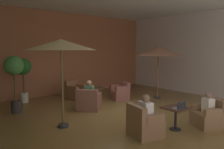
# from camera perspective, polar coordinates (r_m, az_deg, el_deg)

# --- Properties ---
(ground_plane) EXTENTS (10.52, 9.02, 0.02)m
(ground_plane) POSITION_cam_1_polar(r_m,az_deg,el_deg) (7.94, 2.06, -10.06)
(ground_plane) COLOR brown
(wall_back_brick) EXTENTS (10.52, 0.08, 4.13)m
(wall_back_brick) POSITION_cam_1_polar(r_m,az_deg,el_deg) (11.38, -12.78, 5.37)
(wall_back_brick) COLOR #A66140
(wall_back_brick) RESTS_ON ground_plane
(wall_right_plain) EXTENTS (0.08, 9.02, 4.13)m
(wall_right_plain) POSITION_cam_1_polar(r_m,az_deg,el_deg) (11.71, 21.96, 5.09)
(wall_right_plain) COLOR silver
(wall_right_plain) RESTS_ON ground_plane
(cafe_table_front_left) EXTENTS (0.69, 0.69, 0.64)m
(cafe_table_front_left) POSITION_cam_1_polar(r_m,az_deg,el_deg) (6.44, 16.42, -9.50)
(cafe_table_front_left) COLOR black
(cafe_table_front_left) RESTS_ON ground_plane
(armchair_front_left_north) EXTENTS (0.97, 0.97, 0.82)m
(armchair_front_left_north) POSITION_cam_1_polar(r_m,az_deg,el_deg) (7.07, 24.05, -10.04)
(armchair_front_left_north) COLOR brown
(armchair_front_left_north) RESTS_ON ground_plane
(armchair_front_left_east) EXTENTS (0.87, 0.90, 0.85)m
(armchair_front_left_east) POSITION_cam_1_polar(r_m,az_deg,el_deg) (5.85, 8.42, -12.81)
(armchair_front_left_east) COLOR brown
(armchair_front_left_east) RESTS_ON ground_plane
(cafe_table_front_right) EXTENTS (0.71, 0.71, 0.64)m
(cafe_table_front_right) POSITION_cam_1_polar(r_m,az_deg,el_deg) (9.37, -4.21, -4.53)
(cafe_table_front_right) COLOR black
(cafe_table_front_right) RESTS_ON ground_plane
(armchair_front_right_north) EXTENTS (1.12, 1.12, 0.82)m
(armchair_front_right_north) POSITION_cam_1_polar(r_m,az_deg,el_deg) (8.28, -6.10, -7.13)
(armchair_front_right_north) COLOR brown
(armchair_front_right_north) RESTS_ON ground_plane
(armchair_front_right_east) EXTENTS (0.85, 0.84, 0.80)m
(armchair_front_right_east) POSITION_cam_1_polar(r_m,az_deg,el_deg) (9.90, 2.13, -4.83)
(armchair_front_right_east) COLOR brown
(armchair_front_right_east) RESTS_ON ground_plane
(armchair_front_right_south) EXTENTS (0.95, 0.99, 0.85)m
(armchair_front_right_south) POSITION_cam_1_polar(r_m,az_deg,el_deg) (10.15, -9.57, -4.60)
(armchair_front_right_south) COLOR brown
(armchair_front_right_south) RESTS_ON ground_plane
(patio_umbrella_tall_red) EXTENTS (1.98, 1.98, 2.55)m
(patio_umbrella_tall_red) POSITION_cam_1_polar(r_m,az_deg,el_deg) (6.32, -13.24, 7.45)
(patio_umbrella_tall_red) COLOR #2D2D2D
(patio_umbrella_tall_red) RESTS_ON ground_plane
(patio_umbrella_center_beige) EXTENTS (2.14, 2.14, 2.42)m
(patio_umbrella_center_beige) POSITION_cam_1_polar(r_m,az_deg,el_deg) (10.16, 12.11, 6.00)
(patio_umbrella_center_beige) COLOR #2D2D2D
(patio_umbrella_center_beige) RESTS_ON ground_plane
(potted_tree_left_corner) EXTENTS (0.67, 0.67, 2.05)m
(potted_tree_left_corner) POSITION_cam_1_polar(r_m,az_deg,el_deg) (8.35, -24.34, 0.82)
(potted_tree_left_corner) COLOR #352E30
(potted_tree_left_corner) RESTS_ON ground_plane
(potted_tree_mid_left) EXTENTS (0.69, 0.69, 1.89)m
(potted_tree_mid_left) POSITION_cam_1_polar(r_m,az_deg,el_deg) (9.97, -22.36, 0.96)
(potted_tree_mid_left) COLOR beige
(potted_tree_mid_left) RESTS_ON ground_plane
(patron_blue_shirt) EXTENTS (0.34, 0.39, 0.60)m
(patron_blue_shirt) POSITION_cam_1_polar(r_m,az_deg,el_deg) (6.95, 23.94, -7.03)
(patron_blue_shirt) COLOR silver
(patron_blue_shirt) RESTS_ON ground_plane
(patron_by_window) EXTENTS (0.32, 0.43, 0.66)m
(patron_by_window) POSITION_cam_1_polar(r_m,az_deg,el_deg) (5.75, 8.79, -8.77)
(patron_by_window) COLOR silver
(patron_by_window) RESTS_ON ground_plane
(patron_with_friend) EXTENTS (0.41, 0.42, 0.67)m
(patron_with_friend) POSITION_cam_1_polar(r_m,az_deg,el_deg) (8.22, -6.06, -4.14)
(patron_with_friend) COLOR #537556
(patron_with_friend) RESTS_ON ground_plane
(iced_drink_cup) EXTENTS (0.08, 0.08, 0.11)m
(iced_drink_cup) POSITION_cam_1_polar(r_m,az_deg,el_deg) (6.42, 17.69, -7.80)
(iced_drink_cup) COLOR white
(iced_drink_cup) RESTS_ON cafe_table_front_left
(open_laptop) EXTENTS (0.35, 0.28, 0.20)m
(open_laptop) POSITION_cam_1_polar(r_m,az_deg,el_deg) (6.28, 17.35, -8.14)
(open_laptop) COLOR #9EA0A5
(open_laptop) RESTS_ON cafe_table_front_left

